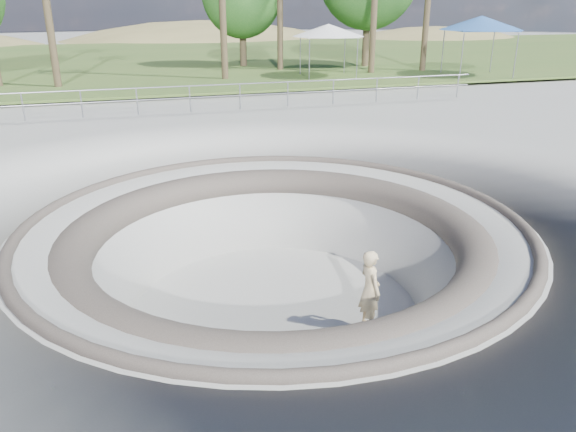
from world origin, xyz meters
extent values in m
plane|color=#9D9D98|center=(0.00, 0.00, 0.00)|extent=(180.00, 180.00, 0.00)
torus|color=#9D9D98|center=(0.00, 0.00, -2.00)|extent=(14.00, 14.00, 4.00)
cylinder|color=#9D9D98|center=(0.00, 0.00, -1.95)|extent=(6.60, 6.60, 0.10)
torus|color=#534C43|center=(0.00, 0.00, -0.02)|extent=(10.24, 10.24, 0.24)
torus|color=#534C43|center=(0.00, 0.00, -0.45)|extent=(8.91, 8.91, 0.81)
cube|color=#3D5A24|center=(0.00, 34.00, 0.22)|extent=(180.00, 36.00, 0.12)
ellipsoid|color=brown|center=(8.00, 60.00, -7.87)|extent=(61.60, 44.00, 28.60)
ellipsoid|color=brown|center=(35.00, 52.00, -5.36)|extent=(42.00, 30.00, 19.50)
cylinder|color=gray|center=(0.00, 12.00, 1.17)|extent=(25.00, 0.05, 0.05)
cylinder|color=gray|center=(0.00, 12.00, 0.72)|extent=(25.00, 0.05, 0.05)
cube|color=olive|center=(1.48, -1.47, -1.83)|extent=(0.75, 0.29, 0.02)
cylinder|color=#BCBCC1|center=(1.48, -1.47, -1.86)|extent=(0.05, 0.15, 0.03)
cylinder|color=#BCBCC1|center=(1.48, -1.47, -1.86)|extent=(0.05, 0.15, 0.03)
cylinder|color=beige|center=(1.48, -1.47, -1.87)|extent=(0.06, 0.03, 0.06)
cylinder|color=beige|center=(1.48, -1.47, -1.87)|extent=(0.06, 0.03, 0.06)
cylinder|color=beige|center=(1.48, -1.47, -1.87)|extent=(0.06, 0.03, 0.06)
cylinder|color=beige|center=(1.48, -1.47, -1.87)|extent=(0.06, 0.03, 0.06)
imported|color=beige|center=(1.48, -1.47, -1.00)|extent=(0.43, 0.62, 1.64)
cylinder|color=gray|center=(7.52, 18.74, 1.31)|extent=(0.06, 0.06, 2.07)
cylinder|color=gray|center=(10.15, 18.74, 1.31)|extent=(0.06, 0.06, 2.07)
cylinder|color=gray|center=(7.52, 21.37, 1.31)|extent=(0.06, 0.06, 2.07)
cylinder|color=gray|center=(10.15, 21.37, 1.31)|extent=(0.06, 0.06, 2.07)
cube|color=white|center=(8.83, 20.05, 2.44)|extent=(3.17, 3.17, 0.08)
cone|color=white|center=(8.83, 20.05, 2.77)|extent=(5.52, 5.52, 0.66)
cylinder|color=gray|center=(15.60, 16.49, 1.46)|extent=(0.06, 0.06, 2.37)
cylinder|color=gray|center=(18.62, 16.49, 1.46)|extent=(0.06, 0.06, 2.37)
cylinder|color=gray|center=(15.60, 19.51, 1.46)|extent=(0.06, 0.06, 2.37)
cylinder|color=gray|center=(18.62, 19.51, 1.46)|extent=(0.06, 0.06, 2.37)
cube|color=#2C59A1|center=(17.11, 18.00, 2.75)|extent=(3.85, 3.85, 0.08)
cone|color=#2C59A1|center=(17.11, 18.00, 3.13)|extent=(6.24, 6.24, 0.75)
cylinder|color=brown|center=(-5.39, 20.25, 4.11)|extent=(0.36, 0.36, 7.88)
cylinder|color=brown|center=(5.59, 26.93, 2.31)|extent=(0.44, 0.44, 4.29)
cylinder|color=brown|center=(13.18, 24.51, 2.91)|extent=(0.44, 0.44, 5.48)
camera|label=1|loc=(-2.89, -10.19, 4.22)|focal=35.00mm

